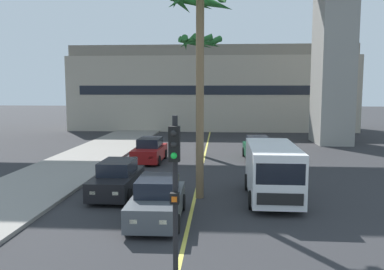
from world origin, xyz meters
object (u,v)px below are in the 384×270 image
at_px(delivery_van, 272,170).
at_px(palm_tree_mid_median, 200,21).
at_px(car_queue_third, 117,179).
at_px(car_queue_second, 150,151).
at_px(traffic_light_median_near, 175,184).
at_px(car_queue_fourth, 157,201).
at_px(car_queue_front, 258,149).
at_px(palm_tree_near_median, 200,62).

xyz_separation_m(delivery_van, palm_tree_mid_median, (-3.13, 0.08, 6.31)).
bearing_deg(delivery_van, palm_tree_mid_median, 178.46).
distance_m(car_queue_third, delivery_van, 6.88).
height_order(car_queue_second, palm_tree_mid_median, palm_tree_mid_median).
bearing_deg(traffic_light_median_near, car_queue_third, 112.19).
height_order(car_queue_fourth, traffic_light_median_near, traffic_light_median_near).
bearing_deg(car_queue_second, car_queue_front, 10.37).
relative_size(delivery_van, traffic_light_median_near, 1.26).
bearing_deg(car_queue_fourth, delivery_van, 34.28).
distance_m(car_queue_second, traffic_light_median_near, 17.72).
height_order(car_queue_front, delivery_van, delivery_van).
bearing_deg(car_queue_fourth, car_queue_third, 125.30).
height_order(car_queue_second, palm_tree_near_median, palm_tree_near_median).
height_order(car_queue_fourth, palm_tree_near_median, palm_tree_near_median).
bearing_deg(delivery_van, car_queue_second, 128.51).
bearing_deg(car_queue_third, car_queue_front, 53.48).
bearing_deg(car_queue_front, car_queue_fourth, -110.38).
bearing_deg(car_queue_third, car_queue_fourth, -54.70).
bearing_deg(traffic_light_median_near, car_queue_front, 79.18).
bearing_deg(car_queue_fourth, palm_tree_mid_median, 66.32).
distance_m(delivery_van, traffic_light_median_near, 9.34).
bearing_deg(palm_tree_near_median, car_queue_front, -18.68).
bearing_deg(traffic_light_median_near, palm_tree_near_median, 91.39).
xyz_separation_m(car_queue_third, delivery_van, (6.85, -0.23, 0.57)).
height_order(delivery_van, traffic_light_median_near, traffic_light_median_near).
bearing_deg(traffic_light_median_near, delivery_van, 69.47).
distance_m(car_queue_fourth, delivery_van, 5.49).
relative_size(car_queue_fourth, delivery_van, 0.78).
distance_m(car_queue_front, traffic_light_median_near, 18.99).
relative_size(traffic_light_median_near, palm_tree_near_median, 0.49).
relative_size(car_queue_second, palm_tree_near_median, 0.49).
bearing_deg(palm_tree_mid_median, delivery_van, -1.54).
relative_size(car_queue_front, traffic_light_median_near, 0.99).
bearing_deg(palm_tree_mid_median, car_queue_third, 177.73).
relative_size(car_queue_second, car_queue_third, 1.01).
bearing_deg(palm_tree_mid_median, car_queue_fourth, -113.68).
height_order(traffic_light_median_near, palm_tree_mid_median, palm_tree_mid_median).
xyz_separation_m(car_queue_fourth, traffic_light_median_near, (1.28, -5.57, 1.99)).
xyz_separation_m(car_queue_second, car_queue_fourth, (2.33, -11.67, 0.00)).
bearing_deg(car_queue_third, car_queue_second, 89.90).
xyz_separation_m(car_queue_front, palm_tree_near_median, (-4.03, 1.36, 5.94)).
xyz_separation_m(traffic_light_median_near, palm_tree_mid_median, (0.11, 8.73, 4.88)).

